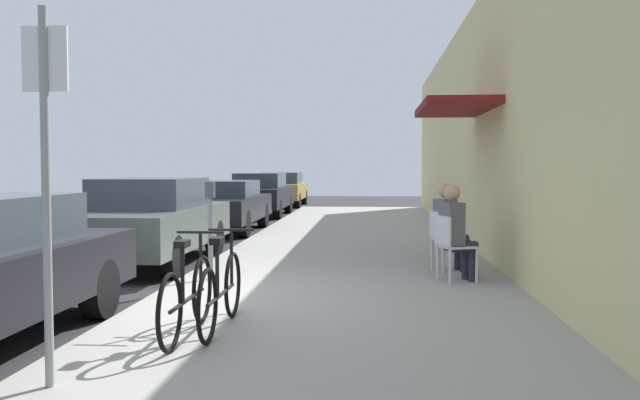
# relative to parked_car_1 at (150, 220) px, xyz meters

# --- Properties ---
(ground_plane) EXTENTS (60.00, 60.00, 0.00)m
(ground_plane) POSITION_rel_parked_car_1_xyz_m (1.10, -3.53, -0.75)
(ground_plane) COLOR #2D2D30
(sidewalk_slab) EXTENTS (4.50, 32.00, 0.12)m
(sidewalk_slab) POSITION_rel_parked_car_1_xyz_m (3.35, -1.53, -0.69)
(sidewalk_slab) COLOR #9E9B93
(sidewalk_slab) RESTS_ON ground_plane
(building_facade) EXTENTS (1.40, 32.00, 4.66)m
(building_facade) POSITION_rel_parked_car_1_xyz_m (5.74, -1.51, 1.59)
(building_facade) COLOR beige
(building_facade) RESTS_ON ground_plane
(parked_car_1) EXTENTS (1.80, 4.40, 1.45)m
(parked_car_1) POSITION_rel_parked_car_1_xyz_m (0.00, 0.00, 0.00)
(parked_car_1) COLOR #47514C
(parked_car_1) RESTS_ON ground_plane
(parked_car_2) EXTENTS (1.80, 4.40, 1.29)m
(parked_car_2) POSITION_rel_parked_car_1_xyz_m (0.00, 5.63, -0.06)
(parked_car_2) COLOR black
(parked_car_2) RESTS_ON ground_plane
(parked_car_3) EXTENTS (1.80, 4.40, 1.43)m
(parked_car_3) POSITION_rel_parked_car_1_xyz_m (0.00, 11.14, -0.01)
(parked_car_3) COLOR black
(parked_car_3) RESTS_ON ground_plane
(parked_car_4) EXTENTS (1.80, 4.40, 1.40)m
(parked_car_4) POSITION_rel_parked_car_1_xyz_m (-0.00, 16.79, -0.02)
(parked_car_4) COLOR #A58433
(parked_car_4) RESTS_ON ground_plane
(parking_meter) EXTENTS (0.12, 0.10, 1.32)m
(parking_meter) POSITION_rel_parked_car_1_xyz_m (1.55, -2.11, 0.14)
(parking_meter) COLOR slate
(parking_meter) RESTS_ON sidewalk_slab
(street_sign) EXTENTS (0.32, 0.06, 2.60)m
(street_sign) POSITION_rel_parked_car_1_xyz_m (1.50, -6.56, 0.89)
(street_sign) COLOR gray
(street_sign) RESTS_ON sidewalk_slab
(bicycle_0) EXTENTS (0.46, 1.71, 0.90)m
(bicycle_0) POSITION_rel_parked_car_1_xyz_m (2.32, -4.86, -0.27)
(bicycle_0) COLOR black
(bicycle_0) RESTS_ON sidewalk_slab
(bicycle_1) EXTENTS (0.46, 1.71, 0.90)m
(bicycle_1) POSITION_rel_parked_car_1_xyz_m (2.07, -5.13, -0.27)
(bicycle_1) COLOR black
(bicycle_1) RESTS_ON sidewalk_slab
(cafe_chair_0) EXTENTS (0.56, 0.56, 0.87)m
(cafe_chair_0) POSITION_rel_parked_car_1_xyz_m (4.77, -2.03, -0.12)
(cafe_chair_0) COLOR silver
(cafe_chair_0) RESTS_ON sidewalk_slab
(seated_patron_0) EXTENTS (0.51, 0.47, 1.29)m
(seated_patron_0) POSITION_rel_parked_car_1_xyz_m (4.83, -2.01, 0.07)
(seated_patron_0) COLOR #232838
(seated_patron_0) RESTS_ON sidewalk_slab
(cafe_chair_1) EXTENTS (0.56, 0.56, 0.87)m
(cafe_chair_1) POSITION_rel_parked_car_1_xyz_m (4.77, -1.20, -0.12)
(cafe_chair_1) COLOR silver
(cafe_chair_1) RESTS_ON sidewalk_slab
(seated_patron_1) EXTENTS (0.51, 0.47, 1.29)m
(seated_patron_1) POSITION_rel_parked_car_1_xyz_m (4.83, -1.18, 0.07)
(seated_patron_1) COLOR #232838
(seated_patron_1) RESTS_ON sidewalk_slab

